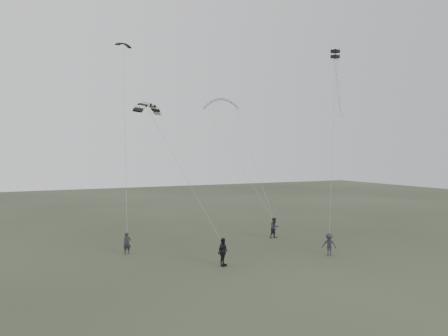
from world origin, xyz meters
name	(u,v)px	position (x,y,z in m)	size (l,w,h in m)	color
ground	(241,262)	(0.00, 0.00, 0.00)	(140.00, 140.00, 0.00)	#2F3624
flyer_left	(127,243)	(-6.63, 6.16, 0.82)	(0.60, 0.39, 1.64)	black
flyer_right	(275,228)	(7.04, 6.53, 0.93)	(0.91, 0.71, 1.87)	#25252A
flyer_center	(223,252)	(-1.58, -0.38, 0.97)	(1.14, 0.48, 1.95)	black
flyer_far	(329,244)	(7.05, -1.10, 0.84)	(1.09, 0.63, 1.69)	#29292E
kite_dark_small	(123,44)	(-5.91, 9.94, 17.02)	(1.47, 0.44, 0.49)	black
kite_pale_large	(221,99)	(6.23, 16.19, 13.65)	(3.99, 0.90, 1.64)	#A3A5A7
kite_striped	(148,104)	(-5.53, 4.02, 11.38)	(2.79, 0.70, 1.12)	black
kite_box	(335,54)	(9.87, 1.74, 16.05)	(0.56, 0.56, 0.68)	black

